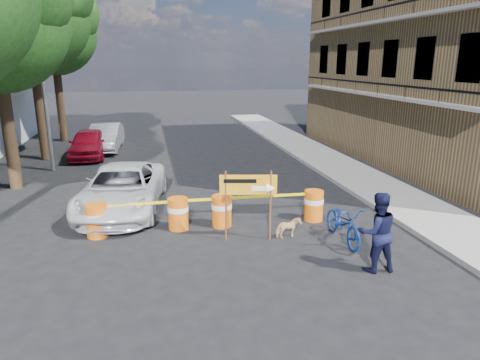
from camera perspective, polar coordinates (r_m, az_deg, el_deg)
name	(u,v)px	position (r m, az deg, el deg)	size (l,w,h in m)	color
ground	(232,250)	(10.85, -1.02, -9.26)	(120.00, 120.00, 0.00)	black
sidewalk_east	(352,174)	(18.19, 14.66, 0.79)	(2.40, 40.00, 0.15)	gray
apartment_building	(460,28)	(22.52, 27.32, 17.60)	(8.00, 16.00, 12.00)	olive
tree_mid_b	(29,10)	(22.31, -26.27, 19.61)	(5.67, 5.40, 9.62)	#332316
tree_far	(53,30)	(27.16, -23.63, 17.84)	(5.04, 4.80, 8.84)	#332316
streetlamp	(43,66)	(19.59, -24.83, 13.65)	(1.25, 0.18, 8.00)	gray
barrel_far_left	(97,220)	(12.07, -18.56, -5.06)	(0.58, 0.58, 0.90)	#DD5B0D
barrel_mid_left	(178,213)	(12.08, -8.24, -4.37)	(0.58, 0.58, 0.90)	#DD5B0D
barrel_mid_right	(222,210)	(12.18, -2.45, -4.05)	(0.58, 0.58, 0.90)	#DD5B0D
barrel_far_right	(314,205)	(12.81, 9.78, -3.27)	(0.58, 0.58, 0.90)	#DD5B0D
detour_sign	(256,190)	(10.92, 2.12, -1.35)	(1.44, 0.46, 1.89)	#592D19
pedestrian	(377,232)	(9.97, 17.79, -6.63)	(0.89, 0.70, 1.84)	black
bicycle	(344,206)	(11.30, 13.75, -3.34)	(0.69, 1.03, 1.97)	#133B9B
dog	(288,228)	(11.49, 6.47, -6.39)	(0.30, 0.66, 0.56)	#E5B583
suv_white	(122,189)	(13.87, -15.44, -1.16)	(2.32, 5.03, 1.40)	silver
sedan_red	(88,143)	(22.20, -19.57, 4.62)	(1.61, 4.01, 1.37)	maroon
sedan_silver	(106,137)	(23.77, -17.46, 5.49)	(1.46, 4.19, 1.38)	silver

